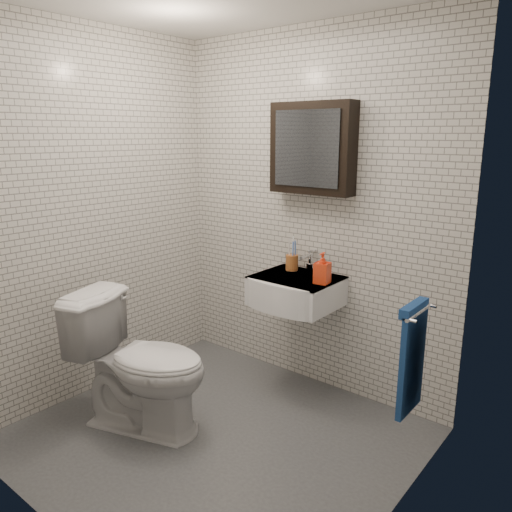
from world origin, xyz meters
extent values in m
cube|color=#484B50|center=(0.00, 0.00, 0.01)|extent=(2.20, 2.00, 0.01)
cube|color=silver|center=(0.00, 1.00, 1.25)|extent=(2.20, 0.02, 2.50)
cube|color=silver|center=(0.00, -1.00, 1.25)|extent=(2.20, 0.02, 2.50)
cube|color=silver|center=(-1.10, 0.00, 1.25)|extent=(0.02, 2.00, 2.50)
cube|color=silver|center=(1.10, 0.00, 1.25)|extent=(0.02, 2.00, 2.50)
cube|color=white|center=(0.05, 0.78, 0.75)|extent=(0.55, 0.45, 0.20)
cylinder|color=silver|center=(0.05, 0.80, 0.84)|extent=(0.31, 0.31, 0.02)
cylinder|color=silver|center=(0.05, 0.80, 0.85)|extent=(0.04, 0.04, 0.01)
cube|color=white|center=(0.05, 0.78, 0.84)|extent=(0.55, 0.45, 0.01)
cylinder|color=silver|center=(0.05, 0.94, 0.88)|extent=(0.06, 0.06, 0.06)
cylinder|color=silver|center=(0.05, 0.94, 0.94)|extent=(0.03, 0.03, 0.08)
cylinder|color=silver|center=(0.05, 0.88, 0.97)|extent=(0.02, 0.12, 0.02)
cube|color=silver|center=(0.05, 0.97, 0.99)|extent=(0.02, 0.09, 0.01)
cube|color=black|center=(0.05, 0.93, 1.70)|extent=(0.60, 0.14, 0.60)
cube|color=#3F444C|center=(0.05, 0.85, 1.70)|extent=(0.49, 0.01, 0.49)
cylinder|color=silver|center=(1.06, 0.35, 0.95)|extent=(0.02, 0.30, 0.02)
cylinder|color=silver|center=(1.08, 0.48, 0.95)|extent=(0.04, 0.02, 0.02)
cylinder|color=silver|center=(1.08, 0.22, 0.95)|extent=(0.04, 0.02, 0.02)
cube|color=#215A99|center=(1.05, 0.35, 0.68)|extent=(0.03, 0.26, 0.54)
cube|color=#215A99|center=(1.04, 0.35, 0.96)|extent=(0.05, 0.26, 0.05)
cylinder|color=#A65D29|center=(-0.07, 0.89, 0.91)|extent=(0.11, 0.11, 0.11)
cylinder|color=white|center=(-0.09, 0.88, 0.98)|extent=(0.02, 0.03, 0.21)
cylinder|color=#3E6DC9|center=(-0.06, 0.88, 0.97)|extent=(0.02, 0.02, 0.19)
cylinder|color=white|center=(-0.08, 0.91, 0.98)|extent=(0.03, 0.04, 0.22)
cylinder|color=#3E6DC9|center=(-0.05, 0.90, 0.97)|extent=(0.03, 0.04, 0.20)
imported|color=#FC521A|center=(0.27, 0.75, 0.95)|extent=(0.11, 0.11, 0.20)
imported|color=white|center=(-0.43, -0.19, 0.43)|extent=(0.95, 0.72, 0.86)
camera|label=1|loc=(1.88, -1.93, 1.80)|focal=35.00mm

